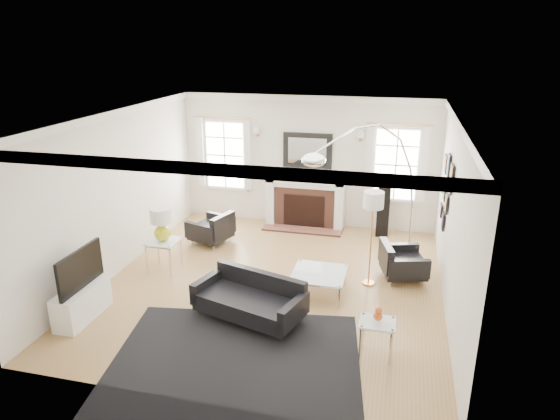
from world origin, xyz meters
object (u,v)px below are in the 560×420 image
(armchair_right, at_px, (400,263))
(coffee_table, at_px, (319,275))
(armchair_left, at_px, (213,229))
(arc_floor_lamp, at_px, (366,193))
(fireplace, at_px, (305,203))
(sofa, at_px, (251,300))
(gourd_lamp, at_px, (161,222))

(armchair_right, xyz_separation_m, coffee_table, (-1.26, -0.86, 0.05))
(armchair_left, height_order, arc_floor_lamp, arc_floor_lamp)
(fireplace, height_order, sofa, fireplace)
(armchair_right, xyz_separation_m, arc_floor_lamp, (-0.65, 0.11, 1.17))
(gourd_lamp, bearing_deg, coffee_table, -3.77)
(fireplace, height_order, arc_floor_lamp, arc_floor_lamp)
(sofa, height_order, armchair_left, armchair_left)
(armchair_right, bearing_deg, sofa, -139.55)
(sofa, relative_size, armchair_left, 1.85)
(coffee_table, bearing_deg, armchair_left, 146.90)
(fireplace, distance_m, coffee_table, 3.07)
(fireplace, bearing_deg, armchair_left, -139.19)
(armchair_right, height_order, coffee_table, armchair_right)
(armchair_left, bearing_deg, fireplace, 40.81)
(coffee_table, bearing_deg, arc_floor_lamp, 57.94)
(sofa, height_order, armchair_right, armchair_right)
(arc_floor_lamp, bearing_deg, coffee_table, -122.06)
(coffee_table, relative_size, gourd_lamp, 1.41)
(armchair_right, height_order, arc_floor_lamp, arc_floor_lamp)
(armchair_left, distance_m, armchair_right, 3.73)
(armchair_left, bearing_deg, sofa, -58.11)
(fireplace, distance_m, gourd_lamp, 3.43)
(fireplace, relative_size, armchair_right, 1.81)
(sofa, height_order, arc_floor_lamp, arc_floor_lamp)
(armchair_left, height_order, armchair_right, armchair_left)
(fireplace, xyz_separation_m, gourd_lamp, (-1.98, -2.77, 0.38))
(gourd_lamp, height_order, arc_floor_lamp, arc_floor_lamp)
(coffee_table, xyz_separation_m, arc_floor_lamp, (0.61, 0.97, 1.12))
(armchair_left, bearing_deg, armchair_right, -10.93)
(gourd_lamp, relative_size, arc_floor_lamp, 0.22)
(armchair_right, bearing_deg, armchair_left, 169.07)
(armchair_left, relative_size, arc_floor_lamp, 0.35)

